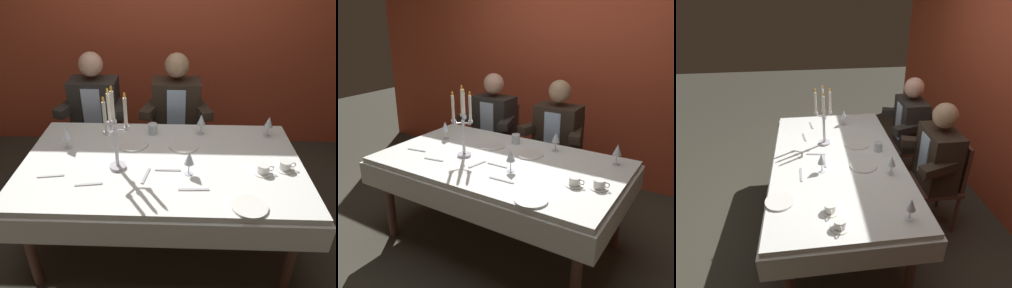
% 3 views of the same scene
% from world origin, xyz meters
% --- Properties ---
extents(ground_plane, '(12.00, 12.00, 0.00)m').
position_xyz_m(ground_plane, '(0.00, 0.00, 0.00)').
color(ground_plane, '#3B382D').
extents(back_wall, '(6.00, 0.12, 2.70)m').
position_xyz_m(back_wall, '(0.00, 1.66, 1.35)').
color(back_wall, '#C1482C').
rests_on(back_wall, ground_plane).
extents(dining_table, '(1.94, 1.14, 0.74)m').
position_xyz_m(dining_table, '(0.00, 0.00, 0.62)').
color(dining_table, white).
rests_on(dining_table, ground_plane).
extents(candelabra, '(0.15, 0.17, 0.57)m').
position_xyz_m(candelabra, '(-0.29, -0.09, 0.99)').
color(candelabra, silver).
rests_on(candelabra, dining_table).
extents(dinner_plate_0, '(0.22, 0.22, 0.01)m').
position_xyz_m(dinner_plate_0, '(0.15, 0.20, 0.75)').
color(dinner_plate_0, white).
rests_on(dinner_plate_0, dining_table).
extents(dinner_plate_1, '(0.23, 0.23, 0.01)m').
position_xyz_m(dinner_plate_1, '(-0.22, 0.21, 0.75)').
color(dinner_plate_1, white).
rests_on(dinner_plate_1, dining_table).
extents(dinner_plate_2, '(0.21, 0.21, 0.01)m').
position_xyz_m(dinner_plate_2, '(0.52, -0.46, 0.75)').
color(dinner_plate_2, white).
rests_on(dinner_plate_2, dining_table).
extents(wine_glass_0, '(0.07, 0.07, 0.16)m').
position_xyz_m(wine_glass_0, '(-0.69, 0.15, 0.86)').
color(wine_glass_0, silver).
rests_on(wine_glass_0, dining_table).
extents(wine_glass_1, '(0.07, 0.07, 0.16)m').
position_xyz_m(wine_glass_1, '(0.18, -0.14, 0.86)').
color(wine_glass_1, silver).
rests_on(wine_glass_1, dining_table).
extents(wine_glass_2, '(0.07, 0.07, 0.16)m').
position_xyz_m(wine_glass_2, '(0.28, 0.40, 0.86)').
color(wine_glass_2, silver).
rests_on(wine_glass_2, dining_table).
extents(wine_glass_3, '(0.07, 0.07, 0.16)m').
position_xyz_m(wine_glass_3, '(0.79, 0.38, 0.86)').
color(wine_glass_3, silver).
rests_on(wine_glass_3, dining_table).
extents(water_tumbler_0, '(0.07, 0.07, 0.08)m').
position_xyz_m(water_tumbler_0, '(-0.09, 0.38, 0.78)').
color(water_tumbler_0, silver).
rests_on(water_tumbler_0, dining_table).
extents(coffee_cup_0, '(0.13, 0.12, 0.06)m').
position_xyz_m(coffee_cup_0, '(0.81, -0.07, 0.77)').
color(coffee_cup_0, white).
rests_on(coffee_cup_0, dining_table).
extents(coffee_cup_1, '(0.13, 0.12, 0.06)m').
position_xyz_m(coffee_cup_1, '(0.66, -0.12, 0.77)').
color(coffee_cup_1, white).
rests_on(coffee_cup_1, dining_table).
extents(fork_0, '(0.17, 0.05, 0.01)m').
position_xyz_m(fork_0, '(-0.70, -0.21, 0.74)').
color(fork_0, '#B7B7BC').
rests_on(fork_0, dining_table).
extents(fork_1, '(0.05, 0.17, 0.01)m').
position_xyz_m(fork_1, '(-0.09, -0.18, 0.74)').
color(fork_1, '#B7B7BC').
rests_on(fork_1, dining_table).
extents(fork_2, '(0.17, 0.02, 0.01)m').
position_xyz_m(fork_2, '(0.05, -0.11, 0.74)').
color(fork_2, '#B7B7BC').
rests_on(fork_2, dining_table).
extents(knife_3, '(0.19, 0.03, 0.01)m').
position_xyz_m(knife_3, '(0.21, -0.31, 0.74)').
color(knife_3, '#B7B7BC').
rests_on(knife_3, dining_table).
extents(fork_4, '(0.17, 0.04, 0.01)m').
position_xyz_m(fork_4, '(-0.44, -0.28, 0.74)').
color(fork_4, '#B7B7BC').
rests_on(fork_4, dining_table).
extents(seated_diner_0, '(0.63, 0.48, 1.24)m').
position_xyz_m(seated_diner_0, '(-0.65, 0.89, 0.74)').
color(seated_diner_0, brown).
rests_on(seated_diner_0, ground_plane).
extents(seated_diner_1, '(0.63, 0.48, 1.24)m').
position_xyz_m(seated_diner_1, '(0.09, 0.89, 0.74)').
color(seated_diner_1, brown).
rests_on(seated_diner_1, ground_plane).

